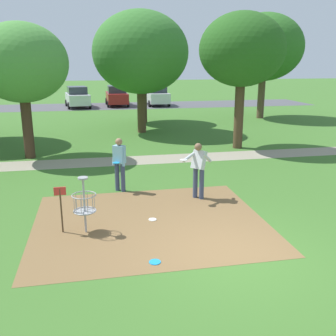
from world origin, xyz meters
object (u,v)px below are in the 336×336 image
object	(u,v)px
frisbee_scattered_b	(152,220)
tree_far_right	(143,65)
parked_car_leftmost	(77,97)
frisbee_far_left	(155,262)
player_foreground_watching	(119,162)
tree_far_left	(242,50)
disc_golf_basket	(82,203)
tree_near_right	(141,53)
player_throwing	(198,167)
tree_near_left	(21,63)
parked_car_center_left	(117,96)
parked_car_center_right	(157,95)
tree_mid_right	(264,47)

from	to	relation	value
frisbee_scattered_b	tree_far_right	bearing A→B (deg)	83.09
parked_car_leftmost	frisbee_far_left	bearing A→B (deg)	-85.38
frisbee_far_left	parked_car_leftmost	bearing A→B (deg)	94.62
player_foreground_watching	tree_far_left	world-z (taller)	tree_far_left
disc_golf_basket	parked_car_leftmost	world-z (taller)	parked_car_leftmost
tree_near_right	player_throwing	bearing A→B (deg)	-89.03
disc_golf_basket	player_throwing	xyz separation A→B (m)	(3.36, 1.79, 0.23)
frisbee_scattered_b	parked_car_leftmost	xyz separation A→B (m)	(-2.63, 26.68, 0.91)
frisbee_far_left	tree_near_left	xyz separation A→B (m)	(-3.81, 9.91, 3.91)
parked_car_leftmost	tree_far_right	bearing A→B (deg)	-65.18
tree_near_right	parked_car_center_left	bearing A→B (deg)	91.93
frisbee_scattered_b	frisbee_far_left	bearing A→B (deg)	-97.60
parked_car_center_left	parked_car_center_right	size ratio (longest dim) A/B	1.00
player_foreground_watching	tree_mid_right	size ratio (longest dim) A/B	0.24
disc_golf_basket	player_foreground_watching	size ratio (longest dim) A/B	0.81
tree_near_right	tree_mid_right	bearing A→B (deg)	24.20
tree_far_right	tree_near_left	bearing A→B (deg)	-124.44
frisbee_far_left	tree_mid_right	size ratio (longest dim) A/B	0.03
tree_far_right	parked_car_center_right	xyz separation A→B (m)	(2.61, 10.34, -2.87)
frisbee_far_left	player_foreground_watching	bearing A→B (deg)	94.22
tree_near_left	parked_car_center_left	xyz separation A→B (m)	(5.03, 19.59, -3.00)
player_foreground_watching	tree_near_right	xyz separation A→B (m)	(2.05, 10.44, 3.49)
player_throwing	parked_car_leftmost	distance (m)	25.65
tree_near_left	tree_mid_right	xyz separation A→B (m)	(14.74, 9.40, 1.01)
tree_near_left	tree_near_right	world-z (taller)	tree_near_right
parked_car_leftmost	parked_car_center_right	xyz separation A→B (m)	(7.25, 0.30, 0.00)
disc_golf_basket	frisbee_far_left	distance (m)	2.43
tree_near_left	frisbee_far_left	bearing A→B (deg)	-68.95
tree_near_left	player_throwing	bearing A→B (deg)	-47.94
disc_golf_basket	tree_near_left	bearing A→B (deg)	106.14
player_throwing	tree_mid_right	xyz separation A→B (m)	(9.03, 15.73, 3.95)
tree_mid_right	player_foreground_watching	bearing A→B (deg)	-127.71
tree_mid_right	tree_far_right	xyz separation A→B (m)	(-8.62, -0.47, -1.14)
tree_mid_right	parked_car_leftmost	distance (m)	16.84
player_throwing	tree_mid_right	size ratio (longest dim) A/B	0.24
disc_golf_basket	parked_car_center_right	size ratio (longest dim) A/B	0.33
parked_car_center_right	tree_far_left	bearing A→B (deg)	-87.84
player_foreground_watching	player_throwing	world-z (taller)	same
frisbee_far_left	tree_mid_right	bearing A→B (deg)	60.50
frisbee_far_left	frisbee_scattered_b	bearing A→B (deg)	82.40
frisbee_far_left	tree_near_left	world-z (taller)	tree_near_left
frisbee_scattered_b	tree_near_right	bearing A→B (deg)	83.80
player_foreground_watching	disc_golf_basket	bearing A→B (deg)	-110.79
disc_golf_basket	frisbee_scattered_b	size ratio (longest dim) A/B	6.67
player_throwing	tree_mid_right	distance (m)	18.57
parked_car_leftmost	parked_car_center_left	bearing A→B (deg)	9.95
disc_golf_basket	parked_car_center_left	xyz separation A→B (m)	(2.68, 27.71, 0.17)
tree_near_left	parked_car_center_right	world-z (taller)	tree_near_left
frisbee_far_left	parked_car_center_right	distance (m)	29.60
parked_car_center_left	parked_car_center_right	world-z (taller)	same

